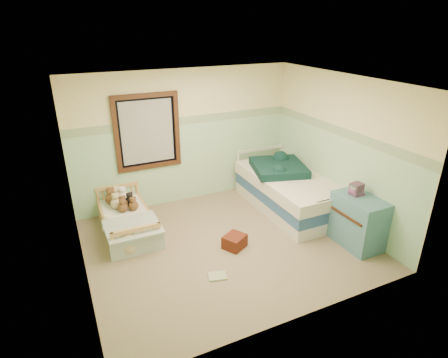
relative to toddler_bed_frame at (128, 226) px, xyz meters
name	(u,v)px	position (x,y,z in m)	size (l,w,h in m)	color
floor	(226,244)	(1.33, -1.05, -0.11)	(4.20, 3.60, 0.02)	#7E6E50
ceiling	(227,82)	(1.33, -1.05, 2.41)	(4.20, 3.60, 0.02)	silver
wall_back	(185,138)	(1.33, 0.75, 1.15)	(4.20, 0.04, 2.50)	beige
wall_front	(301,229)	(1.33, -2.85, 1.15)	(4.20, 0.04, 2.50)	beige
wall_left	(73,198)	(-0.77, -1.05, 1.15)	(0.04, 3.60, 2.50)	beige
wall_right	(340,150)	(3.43, -1.05, 1.15)	(0.04, 3.60, 2.50)	beige
wainscot_mint	(186,163)	(1.33, 0.74, 0.65)	(4.20, 0.01, 1.50)	#93CD93
border_strip	(184,121)	(1.33, 0.74, 1.48)	(4.20, 0.01, 0.15)	#457649
window_frame	(148,132)	(0.63, 0.71, 1.35)	(1.16, 0.06, 1.36)	black
window_blinds	(147,132)	(0.63, 0.72, 1.35)	(0.92, 0.01, 1.12)	#B5B5B0
toddler_bed_frame	(128,226)	(0.00, 0.00, 0.00)	(0.76, 1.51, 0.19)	#BF8940
toddler_mattress	(127,217)	(0.00, 0.00, 0.16)	(0.69, 1.45, 0.12)	silver
patchwork_quilt	(133,227)	(0.00, -0.47, 0.23)	(0.82, 0.76, 0.03)	#6597BF
plush_bed_brown	(111,198)	(-0.15, 0.50, 0.32)	(0.21, 0.21, 0.21)	brown
plush_bed_white	(123,196)	(0.05, 0.50, 0.32)	(0.20, 0.20, 0.20)	white
plush_bed_tan	(116,203)	(-0.10, 0.28, 0.32)	(0.20, 0.20, 0.20)	#CDB687
plush_bed_dark	(130,201)	(0.13, 0.28, 0.30)	(0.17, 0.17, 0.17)	black
plush_floor_cream	(110,227)	(-0.28, 0.02, 0.03)	(0.25, 0.25, 0.25)	#FAEDCE
plush_floor_tan	(128,246)	(-0.13, -0.68, 0.04)	(0.27, 0.27, 0.27)	#CDB687
twin_bed_frame	(288,203)	(2.88, -0.46, 0.01)	(1.08, 2.16, 0.22)	silver
twin_boxspring	(288,192)	(2.88, -0.46, 0.23)	(1.08, 2.16, 0.22)	navy
twin_mattress	(289,182)	(2.88, -0.46, 0.45)	(1.12, 2.20, 0.22)	silver
teal_blanket	(279,167)	(2.83, -0.16, 0.63)	(0.92, 0.97, 0.14)	black
dresser	(358,221)	(3.17, -1.91, 0.30)	(0.50, 0.80, 0.80)	#3B707B
book_stack	(356,189)	(3.17, -1.79, 0.80)	(0.19, 0.15, 0.19)	brown
red_pillow	(235,241)	(1.40, -1.20, 0.00)	(0.32, 0.28, 0.20)	maroon
floor_book	(217,276)	(0.86, -1.75, -0.09)	(0.25, 0.19, 0.02)	yellow
extra_plush_0	(133,206)	(0.15, 0.10, 0.30)	(0.17, 0.17, 0.17)	brown
extra_plush_1	(123,208)	(-0.03, 0.11, 0.30)	(0.16, 0.16, 0.16)	brown
extra_plush_2	(123,204)	(0.00, 0.23, 0.30)	(0.16, 0.16, 0.16)	brown
extra_plush_3	(116,197)	(-0.07, 0.53, 0.32)	(0.21, 0.21, 0.21)	#CDB687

